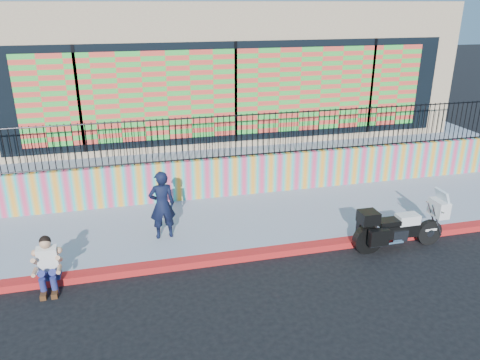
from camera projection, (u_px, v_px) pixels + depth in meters
name	position (u px, v px, depth m)	size (l,w,h in m)	color
ground	(279.00, 254.00, 10.39)	(90.00, 90.00, 0.00)	black
red_curb	(280.00, 251.00, 10.36)	(16.00, 0.30, 0.15)	red
sidewalk	(259.00, 220.00, 11.85)	(16.00, 3.00, 0.15)	#909AAD
mural_wall	(243.00, 175.00, 13.08)	(16.00, 0.20, 1.10)	#E73C6A
metal_fence	(243.00, 135.00, 12.67)	(15.80, 0.04, 1.20)	black
elevated_platform	(210.00, 132.00, 17.73)	(16.00, 10.00, 1.25)	#909AAD
storefront_building	(209.00, 62.00, 16.59)	(14.00, 8.06, 4.00)	tan
police_motorcycle	(399.00, 226.00, 10.44)	(2.14, 0.71, 1.33)	black
police_officer	(162.00, 205.00, 10.55)	(0.59, 0.39, 1.61)	black
seated_man	(48.00, 269.00, 8.97)	(0.54, 0.71, 1.06)	navy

